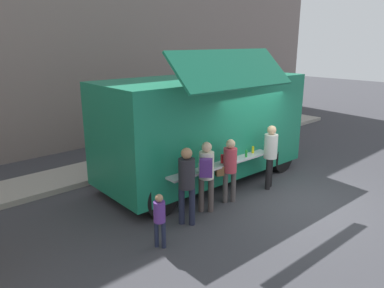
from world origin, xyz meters
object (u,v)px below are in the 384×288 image
Objects in this scene: customer_front_ordering at (229,165)px; customer_rear_waiting at (187,180)px; customer_mid_with_backpack at (206,170)px; trash_bin at (237,126)px; customer_extra_browsing at (270,151)px; food_truck_main at (204,126)px; child_near_queue at (160,216)px.

customer_rear_waiting is at bearing 122.27° from customer_front_ordering.
customer_front_ordering is 0.80m from customer_mid_with_backpack.
customer_rear_waiting reaches higher than customer_mid_with_backpack.
customer_front_ordering reaches higher than trash_bin.
customer_mid_with_backpack is at bearing 64.25° from customer_extra_browsing.
food_truck_main reaches higher than child_near_queue.
trash_bin is 6.11m from customer_front_ordering.
customer_mid_with_backpack is 0.97× the size of customer_rear_waiting.
customer_rear_waiting reaches higher than customer_front_ordering.
customer_front_ordering is at bearing -42.01° from customer_mid_with_backpack.
customer_mid_with_backpack is 1.52× the size of child_near_queue.
customer_extra_browsing is (0.88, -1.62, -0.56)m from food_truck_main.
customer_mid_with_backpack is 2.29m from customer_extra_browsing.
child_near_queue is (-1.71, -0.48, -0.37)m from customer_mid_with_backpack.
food_truck_main is 1.93m from customer_extra_browsing.
customer_mid_with_backpack reaches higher than child_near_queue.
food_truck_main is 3.45× the size of customer_extra_browsing.
food_truck_main is 5.77× the size of trash_bin.
customer_rear_waiting is 1.00× the size of customer_extra_browsing.
customer_rear_waiting is at bearing -147.63° from trash_bin.
customer_front_ordering is 1.49m from customer_extra_browsing.
customer_rear_waiting is 1.12m from child_near_queue.
customer_mid_with_backpack is at bearing -131.16° from food_truck_main.
trash_bin is 0.94× the size of child_near_queue.
customer_mid_with_backpack is at bearing -145.33° from trash_bin.
food_truck_main is 1.74m from customer_front_ordering.
food_truck_main is 3.72× the size of customer_front_ordering.
customer_extra_browsing is at bearing -27.63° from child_near_queue.
child_near_queue is at bearing -145.75° from food_truck_main.
customer_rear_waiting reaches higher than child_near_queue.
child_near_queue is (-7.26, -4.31, 0.14)m from trash_bin.
trash_bin is at bearing -24.46° from customer_front_ordering.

